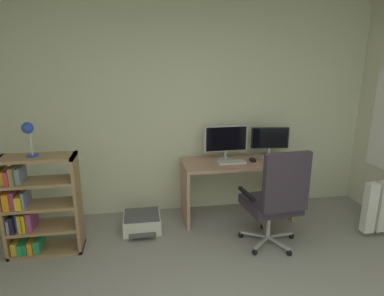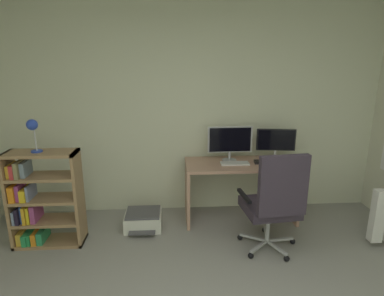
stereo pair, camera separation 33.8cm
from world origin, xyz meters
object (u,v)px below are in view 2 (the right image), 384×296
desk (240,178)px  monitor_secondary (276,141)px  bookshelf (39,201)px  monitor_main (230,141)px  computer_mouse (257,162)px  office_chair (274,201)px  desk_lamp (33,128)px  keyboard (235,163)px  printer (143,220)px

desk → monitor_secondary: 0.63m
desk → bookshelf: bearing=-169.0°
desk → monitor_main: (-0.13, 0.09, 0.46)m
monitor_main → bookshelf: monitor_main is taller
desk → computer_mouse: 0.29m
monitor_secondary → bookshelf: size_ratio=0.46×
monitor_main → office_chair: 1.02m
office_chair → desk_lamp: size_ratio=3.28×
monitor_main → keyboard: size_ratio=1.62×
office_chair → printer: office_chair is taller
desk → desk_lamp: 2.39m
monitor_main → office_chair: size_ratio=0.50×
desk → printer: (-1.20, -0.16, -0.44)m
keyboard → printer: size_ratio=0.73×
monitor_secondary → keyboard: size_ratio=1.40×
bookshelf → monitor_main: bearing=14.0°
monitor_main → office_chair: (0.30, -0.88, -0.41)m
keyboard → desk_lamp: bearing=-170.1°
desk → computer_mouse: (0.19, -0.03, 0.22)m
monitor_secondary → computer_mouse: (-0.26, -0.13, -0.22)m
bookshelf → printer: 1.17m
keyboard → printer: (-1.11, -0.11, -0.65)m
desk → office_chair: size_ratio=1.22×
monitor_main → printer: bearing=-166.5°
keyboard → computer_mouse: (0.27, 0.02, 0.01)m
monitor_main → computer_mouse: size_ratio=5.49×
computer_mouse → office_chair: (-0.01, -0.75, -0.17)m
desk → keyboard: bearing=-149.0°
keyboard → bookshelf: bearing=-170.2°
computer_mouse → desk_lamp: 2.50m
desk_lamp → bookshelf: bearing=-179.5°
desk → monitor_main: monitor_main is taller
monitor_main → bookshelf: size_ratio=0.53×
keyboard → desk_lamp: desk_lamp is taller
monitor_main → monitor_secondary: size_ratio=1.16×
desk → desk_lamp: size_ratio=4.01×
monitor_secondary → bookshelf: bearing=-168.9°
monitor_secondary → monitor_main: bearing=-180.0°
keyboard → printer: bearing=-174.6°
monitor_secondary → computer_mouse: bearing=-154.1°
monitor_secondary → keyboard: (-0.53, -0.15, -0.23)m
bookshelf → keyboard: bearing=10.0°
bookshelf → desk_lamp: bearing=0.5°
desk → keyboard: keyboard is taller
office_chair → desk_lamp: desk_lamp is taller
printer → keyboard: bearing=5.7°
keyboard → monitor_main: bearing=105.4°
monitor_main → monitor_secondary: 0.58m
monitor_main → keyboard: (0.04, -0.15, -0.25)m
computer_mouse → office_chair: size_ratio=0.09×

